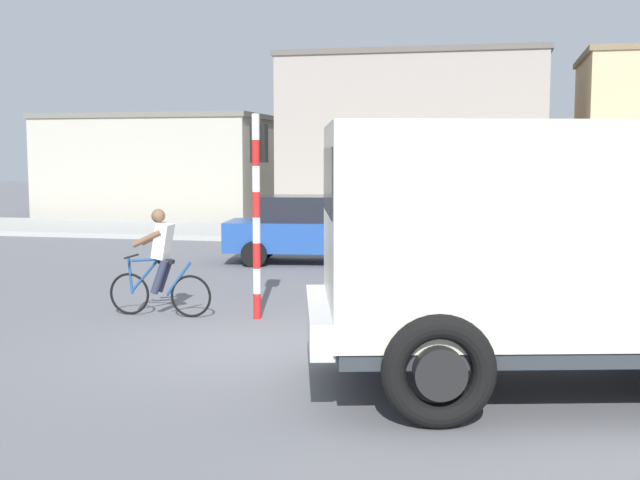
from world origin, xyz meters
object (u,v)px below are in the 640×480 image
at_px(cyclist, 160,263).
at_px(car_red_near, 309,229).
at_px(truck_foreground, 564,238).
at_px(traffic_light_pole, 258,187).

bearing_deg(cyclist, car_red_near, 82.71).
distance_m(truck_foreground, cyclist, 6.63).
relative_size(truck_foreground, car_red_near, 1.40).
bearing_deg(traffic_light_pole, truck_foreground, -34.59).
bearing_deg(traffic_light_pole, cyclist, -172.69).
bearing_deg(truck_foreground, car_red_near, 117.92).
distance_m(truck_foreground, car_red_near, 10.89).
bearing_deg(car_red_near, traffic_light_pole, -83.89).
height_order(cyclist, traffic_light_pole, traffic_light_pole).
bearing_deg(truck_foreground, traffic_light_pole, 145.41).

